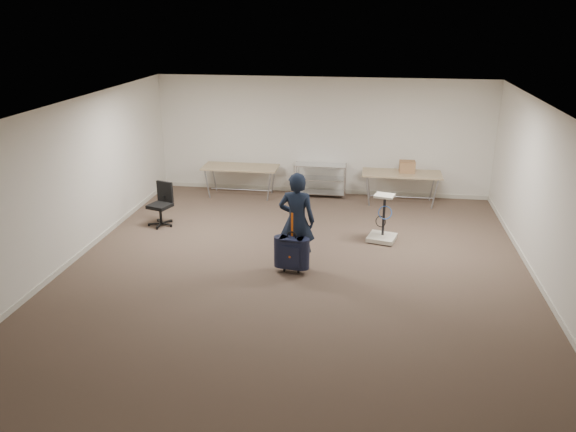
# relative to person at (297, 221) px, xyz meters

# --- Properties ---
(ground) EXTENTS (9.00, 9.00, 0.00)m
(ground) POSITION_rel_person_xyz_m (0.02, -0.13, -0.86)
(ground) COLOR #46372B
(ground) RESTS_ON ground
(room_shell) EXTENTS (8.00, 9.00, 9.00)m
(room_shell) POSITION_rel_person_xyz_m (0.02, 1.25, -0.81)
(room_shell) COLOR silver
(room_shell) RESTS_ON ground
(folding_table_left) EXTENTS (1.80, 0.75, 0.73)m
(folding_table_left) POSITION_rel_person_xyz_m (-1.88, 3.82, -0.18)
(folding_table_left) COLOR #95845B
(folding_table_left) RESTS_ON ground
(folding_table_right) EXTENTS (1.80, 0.75, 0.73)m
(folding_table_right) POSITION_rel_person_xyz_m (1.92, 3.82, -0.18)
(folding_table_right) COLOR #95845B
(folding_table_right) RESTS_ON ground
(wire_shelf) EXTENTS (1.22, 0.47, 0.80)m
(wire_shelf) POSITION_rel_person_xyz_m (0.02, 4.07, -0.42)
(wire_shelf) COLOR silver
(wire_shelf) RESTS_ON ground
(person) EXTENTS (0.64, 0.43, 1.72)m
(person) POSITION_rel_person_xyz_m (0.00, 0.00, 0.00)
(person) COLOR black
(person) RESTS_ON ground
(suitcase) EXTENTS (0.42, 0.27, 1.08)m
(suitcase) POSITION_rel_person_xyz_m (-0.05, -0.23, -0.49)
(suitcase) COLOR black
(suitcase) RESTS_ON ground
(office_chair) EXTENTS (0.54, 0.55, 0.90)m
(office_chair) POSITION_rel_person_xyz_m (-3.07, 1.64, -0.59)
(office_chair) COLOR black
(office_chair) RESTS_ON ground
(equipment_cart) EXTENTS (0.62, 0.62, 0.94)m
(equipment_cart) POSITION_rel_person_xyz_m (1.49, 1.44, -0.61)
(equipment_cart) COLOR beige
(equipment_cart) RESTS_ON ground
(cardboard_box) EXTENTS (0.36, 0.27, 0.26)m
(cardboard_box) POSITION_rel_person_xyz_m (2.03, 3.91, 0.00)
(cardboard_box) COLOR #A4814C
(cardboard_box) RESTS_ON folding_table_right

